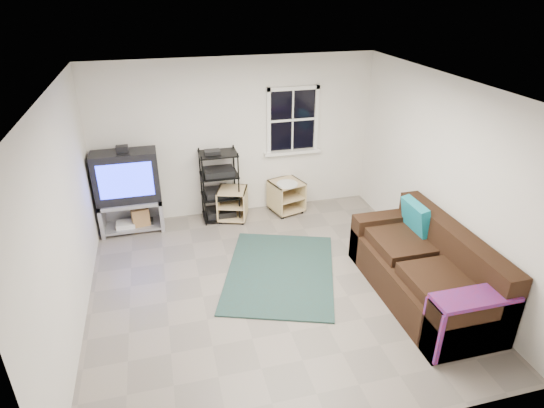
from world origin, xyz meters
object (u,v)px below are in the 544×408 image
object	(u,v)px
av_rack	(220,190)
side_table_left	(233,202)
tv_unit	(128,185)
side_table_right	(285,194)
sofa	(426,272)

from	to	relation	value
av_rack	side_table_left	bearing A→B (deg)	-12.39
tv_unit	side_table_right	size ratio (longest dim) A/B	2.28
av_rack	side_table_right	bearing A→B (deg)	-0.43
side_table_left	sofa	world-z (taller)	sofa
av_rack	side_table_right	world-z (taller)	av_rack
tv_unit	side_table_right	bearing A→B (deg)	0.35
tv_unit	av_rack	world-z (taller)	tv_unit
tv_unit	side_table_left	size ratio (longest dim) A/B	2.42
tv_unit	av_rack	bearing A→B (deg)	0.97
side_table_right	sofa	xyz separation A→B (m)	(1.04, -2.72, 0.04)
tv_unit	sofa	bearing A→B (deg)	-36.96
side_table_right	tv_unit	bearing A→B (deg)	-179.65
av_rack	side_table_right	distance (m)	1.14
sofa	tv_unit	bearing A→B (deg)	143.04
tv_unit	side_table_left	distance (m)	1.70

